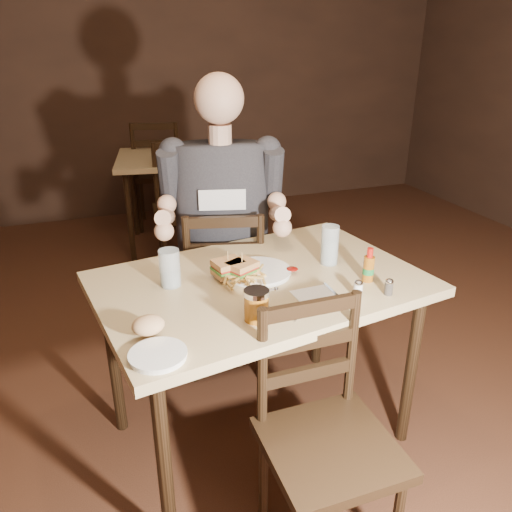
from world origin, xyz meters
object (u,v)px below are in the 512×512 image
object	(u,v)px
diner	(222,190)
glass_left	(170,268)
bg_chair_far	(158,174)
glass_right	(330,245)
chair_near	(330,448)
hot_sauce	(369,265)
bg_chair_near	(185,211)
side_plate	(158,356)
dinner_plate	(258,273)
chair_far	(224,287)
bg_table	(168,167)
syrup_dispenser	(256,305)
main_table	(260,297)

from	to	relation	value
diner	glass_left	world-z (taller)	diner
bg_chair_far	glass_right	xyz separation A→B (m)	(0.24, -2.86, 0.36)
chair_near	hot_sauce	world-z (taller)	hot_sauce
chair_near	bg_chair_near	bearing A→B (deg)	88.61
glass_right	side_plate	world-z (taller)	glass_right
dinner_plate	chair_near	bearing A→B (deg)	-88.86
chair_far	diner	size ratio (longest dim) A/B	0.88
bg_chair_far	dinner_plate	xyz separation A→B (m)	(-0.07, -2.86, 0.28)
bg_table	side_plate	world-z (taller)	side_plate
bg_chair_far	diner	bearing A→B (deg)	99.53
diner	syrup_dispenser	xyz separation A→B (m)	(-0.13, -0.81, -0.16)
hot_sauce	syrup_dispenser	size ratio (longest dim) A/B	1.24
chair_near	dinner_plate	xyz separation A→B (m)	(-0.01, 0.63, 0.34)
side_plate	hot_sauce	bearing A→B (deg)	15.32
chair_far	bg_chair_near	xyz separation A→B (m)	(0.06, 1.22, 0.02)
side_plate	bg_chair_near	bearing A→B (deg)	75.90
dinner_plate	syrup_dispenser	distance (m)	0.35
bg_chair_near	glass_left	world-z (taller)	bg_chair_near
bg_chair_near	dinner_plate	bearing A→B (deg)	-86.93
chair_far	hot_sauce	size ratio (longest dim) A/B	6.60
main_table	dinner_plate	xyz separation A→B (m)	(0.01, 0.05, 0.09)
dinner_plate	glass_left	distance (m)	0.35
main_table	bg_table	bearing A→B (deg)	87.97
bg_table	chair_near	distance (m)	2.95
glass_left	syrup_dispenser	distance (m)	0.41
dinner_plate	glass_right	world-z (taller)	glass_right
main_table	glass_left	size ratio (longest dim) A/B	9.31
bg_chair_far	dinner_plate	size ratio (longest dim) A/B	3.86
bg_chair_far	glass_right	distance (m)	2.89
chair_far	glass_left	xyz separation A→B (m)	(-0.36, -0.52, 0.39)
main_table	syrup_dispenser	bearing A→B (deg)	-112.98
bg_table	chair_near	size ratio (longest dim) A/B	1.05
chair_far	syrup_dispenser	size ratio (longest dim) A/B	8.20
chair_near	bg_chair_near	world-z (taller)	bg_chair_near
diner	glass_right	distance (m)	0.60
chair_far	hot_sauce	distance (m)	0.91
bg_chair_near	glass_right	size ratio (longest dim) A/B	5.74
main_table	side_plate	world-z (taller)	side_plate
glass_left	side_plate	size ratio (longest dim) A/B	0.86
bg_chair_near	glass_right	xyz separation A→B (m)	(0.24, -1.76, 0.38)
chair_near	diner	world-z (taller)	diner
chair_near	chair_far	bearing A→B (deg)	90.16
bg_chair_far	dinner_plate	distance (m)	2.87
diner	dinner_plate	distance (m)	0.53
bg_table	side_plate	distance (m)	2.80
glass_left	syrup_dispenser	xyz separation A→B (m)	(0.22, -0.35, -0.02)
bg_chair_far	glass_left	size ratio (longest dim) A/B	6.81
diner	side_plate	world-z (taller)	diner
glass_left	bg_table	bearing A→B (deg)	79.54
main_table	chair_near	bearing A→B (deg)	-87.88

